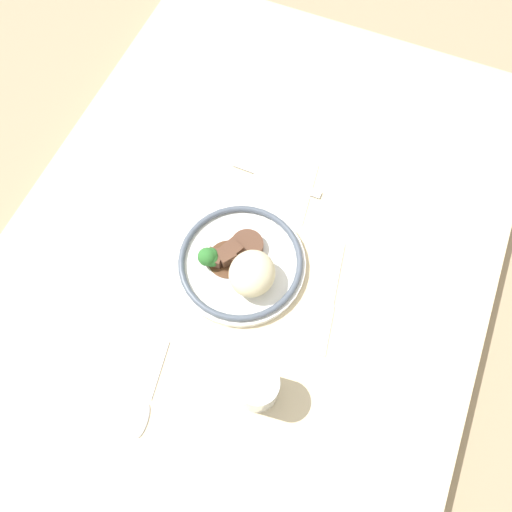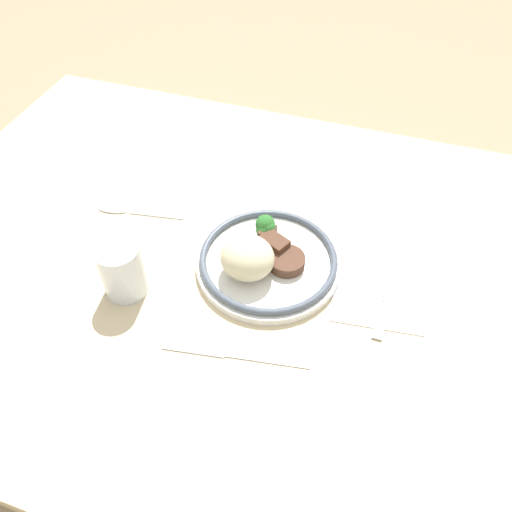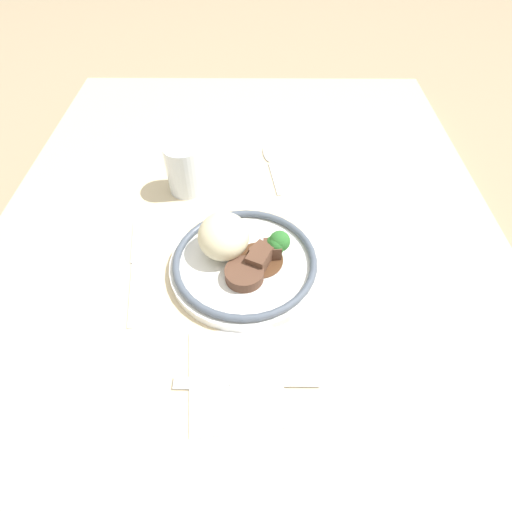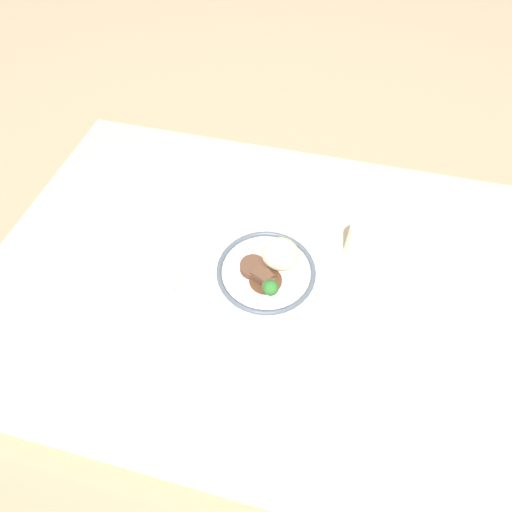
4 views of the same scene
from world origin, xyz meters
name	(u,v)px [view 4 (image 4 of 4)]	position (x,y,z in m)	size (l,w,h in m)	color
ground_plane	(270,286)	(0.00, 0.00, 0.00)	(8.00, 8.00, 0.00)	#998466
dining_table	(270,281)	(0.00, 0.00, 0.02)	(1.39, 0.94, 0.04)	beige
napkin	(192,257)	(-0.20, 0.01, 0.05)	(0.16, 0.14, 0.00)	white
plate	(269,270)	(0.00, 0.00, 0.07)	(0.25, 0.25, 0.09)	white
juice_glass	(361,242)	(0.20, 0.12, 0.09)	(0.07, 0.07, 0.10)	orange
fork	(188,254)	(-0.21, 0.01, 0.05)	(0.02, 0.20, 0.00)	silver
knife	(283,218)	(-0.01, 0.19, 0.05)	(0.23, 0.04, 0.00)	silver
spoon	(394,318)	(0.30, -0.04, 0.05)	(0.17, 0.04, 0.01)	silver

